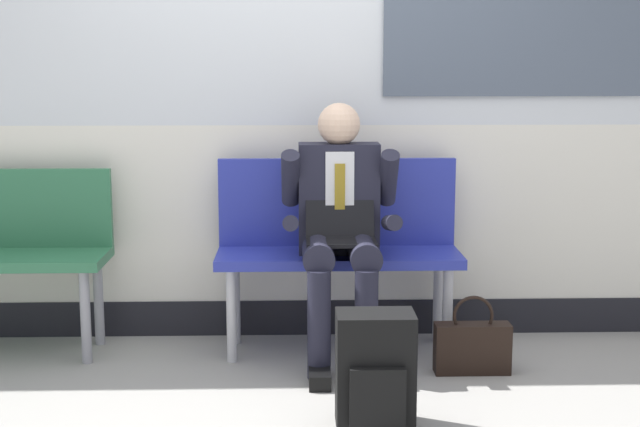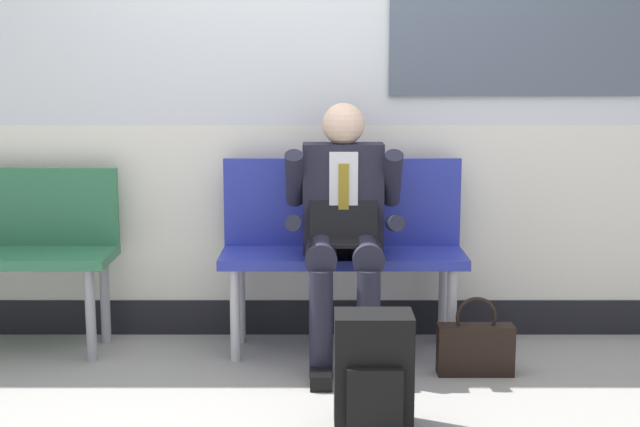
{
  "view_description": "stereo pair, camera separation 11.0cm",
  "coord_description": "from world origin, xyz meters",
  "px_view_note": "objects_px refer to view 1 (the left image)",
  "views": [
    {
      "loc": [
        -0.03,
        -4.02,
        1.46
      ],
      "look_at": [
        0.1,
        0.18,
        0.75
      ],
      "focal_mm": 50.21,
      "sensor_mm": 36.0,
      "label": 1
    },
    {
      "loc": [
        0.08,
        -4.03,
        1.46
      ],
      "look_at": [
        0.1,
        0.18,
        0.75
      ],
      "focal_mm": 50.21,
      "sensor_mm": 36.0,
      "label": 2
    }
  ],
  "objects_px": {
    "bench_with_person": "(338,238)",
    "handbag": "(472,346)",
    "person_seated": "(340,224)",
    "backpack": "(375,372)",
    "bench_empty": "(3,244)"
  },
  "relations": [
    {
      "from": "bench_with_person",
      "to": "handbag",
      "type": "relative_size",
      "value": 3.24
    },
    {
      "from": "person_seated",
      "to": "backpack",
      "type": "height_order",
      "value": "person_seated"
    },
    {
      "from": "bench_empty",
      "to": "handbag",
      "type": "distance_m",
      "value": 2.39
    },
    {
      "from": "backpack",
      "to": "handbag",
      "type": "height_order",
      "value": "backpack"
    },
    {
      "from": "bench_empty",
      "to": "person_seated",
      "type": "distance_m",
      "value": 1.71
    },
    {
      "from": "bench_with_person",
      "to": "bench_empty",
      "type": "height_order",
      "value": "bench_with_person"
    },
    {
      "from": "bench_with_person",
      "to": "bench_empty",
      "type": "relative_size",
      "value": 1.16
    },
    {
      "from": "handbag",
      "to": "bench_empty",
      "type": "bearing_deg",
      "value": 169.79
    },
    {
      "from": "backpack",
      "to": "person_seated",
      "type": "bearing_deg",
      "value": 96.74
    },
    {
      "from": "bench_empty",
      "to": "backpack",
      "type": "xyz_separation_m",
      "value": [
        1.8,
        -1.04,
        -0.32
      ]
    },
    {
      "from": "bench_with_person",
      "to": "person_seated",
      "type": "height_order",
      "value": "person_seated"
    },
    {
      "from": "bench_with_person",
      "to": "person_seated",
      "type": "xyz_separation_m",
      "value": [
        0.0,
        -0.2,
        0.11
      ]
    },
    {
      "from": "bench_with_person",
      "to": "handbag",
      "type": "xyz_separation_m",
      "value": [
        0.62,
        -0.42,
        -0.45
      ]
    },
    {
      "from": "bench_empty",
      "to": "person_seated",
      "type": "bearing_deg",
      "value": -6.67
    },
    {
      "from": "bench_with_person",
      "to": "handbag",
      "type": "bearing_deg",
      "value": -34.31
    }
  ]
}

